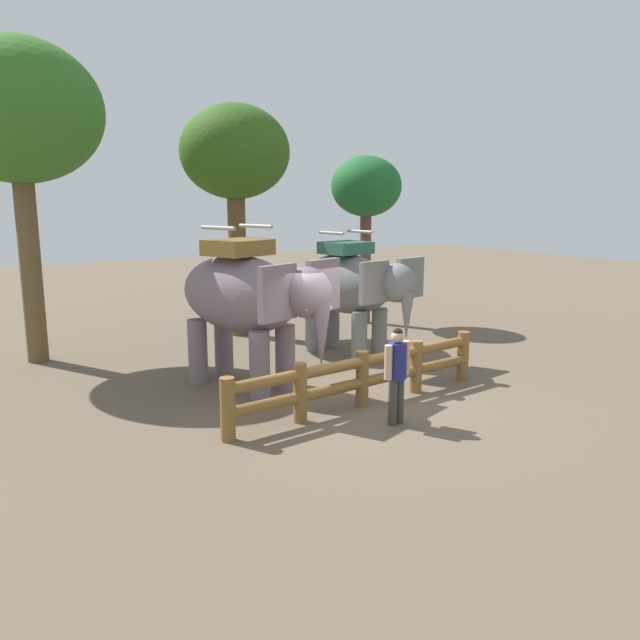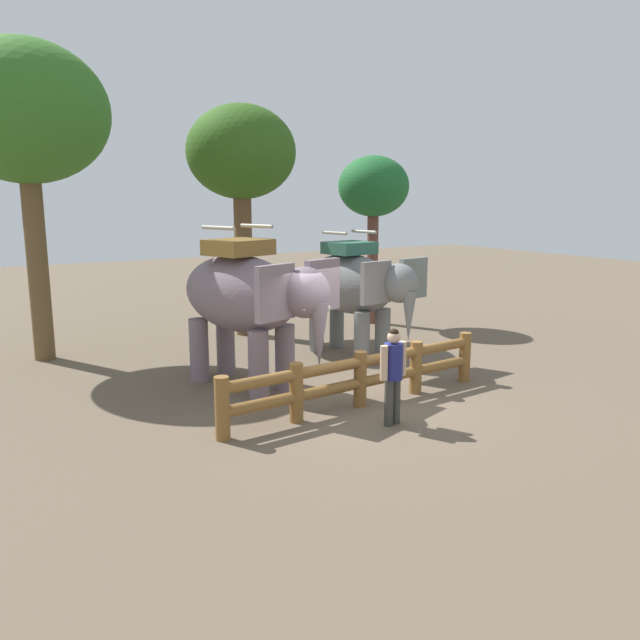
{
  "view_description": "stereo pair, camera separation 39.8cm",
  "coord_description": "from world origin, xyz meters",
  "px_view_note": "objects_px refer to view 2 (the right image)",
  "views": [
    {
      "loc": [
        -6.78,
        -9.09,
        3.84
      ],
      "look_at": [
        0.0,
        1.45,
        1.4
      ],
      "focal_mm": 35.52,
      "sensor_mm": 36.0,
      "label": 1
    },
    {
      "loc": [
        -6.44,
        -9.3,
        3.84
      ],
      "look_at": [
        0.0,
        1.45,
        1.4
      ],
      "focal_mm": 35.52,
      "sensor_mm": 36.0,
      "label": 2
    }
  ],
  "objects_px": {
    "tree_far_left": "(241,157)",
    "elephant_near_left": "(248,298)",
    "elephant_center": "(355,287)",
    "tourist_woman_in_black": "(393,370)",
    "log_fence": "(360,375)",
    "tree_far_right": "(25,115)",
    "tree_back_center": "(374,190)"
  },
  "relations": [
    {
      "from": "log_fence",
      "to": "elephant_near_left",
      "type": "xyz_separation_m",
      "value": [
        -1.25,
        2.17,
        1.25
      ]
    },
    {
      "from": "tourist_woman_in_black",
      "to": "log_fence",
      "type": "bearing_deg",
      "value": 86.26
    },
    {
      "from": "elephant_near_left",
      "to": "tourist_woman_in_black",
      "type": "bearing_deg",
      "value": -70.0
    },
    {
      "from": "elephant_near_left",
      "to": "tree_back_center",
      "type": "relative_size",
      "value": 0.78
    },
    {
      "from": "log_fence",
      "to": "tree_back_center",
      "type": "xyz_separation_m",
      "value": [
        4.85,
        6.43,
        3.44
      ]
    },
    {
      "from": "log_fence",
      "to": "elephant_near_left",
      "type": "height_order",
      "value": "elephant_near_left"
    },
    {
      "from": "tree_far_left",
      "to": "elephant_near_left",
      "type": "bearing_deg",
      "value": -113.25
    },
    {
      "from": "tree_far_right",
      "to": "log_fence",
      "type": "bearing_deg",
      "value": -56.44
    },
    {
      "from": "log_fence",
      "to": "elephant_near_left",
      "type": "distance_m",
      "value": 2.8
    },
    {
      "from": "elephant_center",
      "to": "tree_far_left",
      "type": "relative_size",
      "value": 0.57
    },
    {
      "from": "log_fence",
      "to": "tree_far_right",
      "type": "relative_size",
      "value": 0.81
    },
    {
      "from": "elephant_near_left",
      "to": "tree_far_left",
      "type": "height_order",
      "value": "tree_far_left"
    },
    {
      "from": "elephant_near_left",
      "to": "tree_far_right",
      "type": "height_order",
      "value": "tree_far_right"
    },
    {
      "from": "elephant_near_left",
      "to": "tree_back_center",
      "type": "distance_m",
      "value": 7.76
    },
    {
      "from": "tree_far_left",
      "to": "tree_back_center",
      "type": "xyz_separation_m",
      "value": [
        4.05,
        -0.51,
        -0.87
      ]
    },
    {
      "from": "log_fence",
      "to": "tree_far_right",
      "type": "xyz_separation_m",
      "value": [
        -4.52,
        6.81,
        5.04
      ]
    },
    {
      "from": "elephant_center",
      "to": "tourist_woman_in_black",
      "type": "bearing_deg",
      "value": -116.28
    },
    {
      "from": "elephant_near_left",
      "to": "tree_far_left",
      "type": "distance_m",
      "value": 6.03
    },
    {
      "from": "elephant_center",
      "to": "tree_far_right",
      "type": "height_order",
      "value": "tree_far_right"
    },
    {
      "from": "log_fence",
      "to": "elephant_near_left",
      "type": "bearing_deg",
      "value": 119.96
    },
    {
      "from": "log_fence",
      "to": "tree_back_center",
      "type": "distance_m",
      "value": 8.76
    },
    {
      "from": "elephant_near_left",
      "to": "tourist_woman_in_black",
      "type": "height_order",
      "value": "elephant_near_left"
    },
    {
      "from": "elephant_near_left",
      "to": "elephant_center",
      "type": "height_order",
      "value": "elephant_near_left"
    },
    {
      "from": "elephant_near_left",
      "to": "tree_far_right",
      "type": "relative_size",
      "value": 0.54
    },
    {
      "from": "elephant_center",
      "to": "tree_far_left",
      "type": "height_order",
      "value": "tree_far_left"
    },
    {
      "from": "tree_back_center",
      "to": "elephant_center",
      "type": "bearing_deg",
      "value": -130.94
    },
    {
      "from": "tourist_woman_in_black",
      "to": "tree_far_right",
      "type": "distance_m",
      "value": 10.19
    },
    {
      "from": "log_fence",
      "to": "elephant_center",
      "type": "height_order",
      "value": "elephant_center"
    },
    {
      "from": "tree_far_left",
      "to": "tree_far_right",
      "type": "distance_m",
      "value": 5.37
    },
    {
      "from": "elephant_center",
      "to": "tree_back_center",
      "type": "xyz_separation_m",
      "value": [
        2.83,
        3.26,
        2.33
      ]
    },
    {
      "from": "tree_back_center",
      "to": "tree_far_left",
      "type": "bearing_deg",
      "value": 172.85
    },
    {
      "from": "tourist_woman_in_black",
      "to": "tree_back_center",
      "type": "relative_size",
      "value": 0.33
    }
  ]
}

